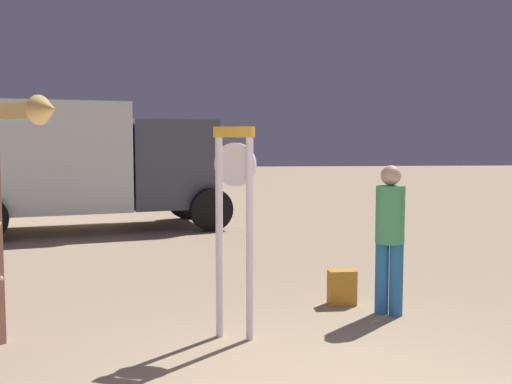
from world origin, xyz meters
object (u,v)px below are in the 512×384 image
at_px(arrow_sign, 12,168).
at_px(box_truck_near, 61,160).
at_px(person_near_clock, 390,232).
at_px(backpack, 342,288).
at_px(standing_clock, 235,210).

relative_size(arrow_sign, box_truck_near, 0.38).
height_order(arrow_sign, person_near_clock, arrow_sign).
height_order(person_near_clock, box_truck_near, box_truck_near).
xyz_separation_m(person_near_clock, box_truck_near, (-4.91, 6.66, 0.58)).
bearing_deg(box_truck_near, arrow_sign, -80.85).
height_order(arrow_sign, backpack, arrow_sign).
xyz_separation_m(standing_clock, person_near_clock, (1.72, 0.62, -0.33)).
distance_m(backpack, box_truck_near, 7.77).
bearing_deg(box_truck_near, standing_clock, -66.37).
height_order(standing_clock, box_truck_near, box_truck_near).
bearing_deg(backpack, arrow_sign, -159.22).
height_order(standing_clock, person_near_clock, standing_clock).
height_order(arrow_sign, box_truck_near, box_truck_near).
bearing_deg(standing_clock, box_truck_near, 113.63).
relative_size(arrow_sign, person_near_clock, 1.56).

